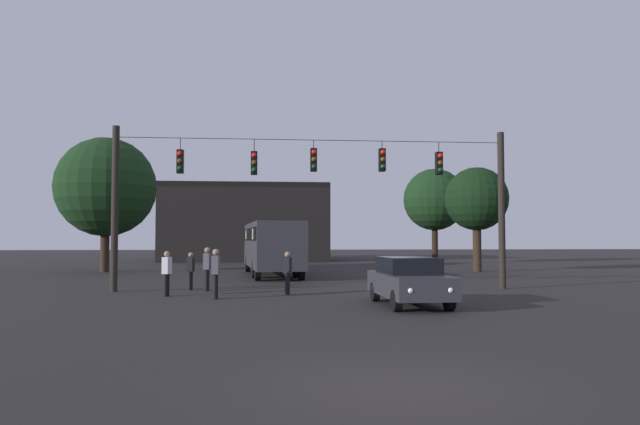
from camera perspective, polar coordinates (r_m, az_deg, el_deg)
ground_plane at (r=32.85m, az=-1.82°, el=-6.25°), size 168.00×168.00×0.00m
overhead_signal_span at (r=24.09m, az=-0.55°, el=1.90°), size 16.22×0.44×6.63m
city_bus at (r=33.96m, az=-4.75°, el=-2.97°), size 3.51×11.18×3.00m
car_near_right at (r=18.78m, az=8.66°, el=-6.52°), size 1.95×4.39×1.52m
pedestrian_crossing_left at (r=22.19m, az=-3.18°, el=-5.65°), size 0.34×0.42×1.62m
pedestrian_crossing_center at (r=24.78m, az=-12.47°, el=-5.39°), size 0.30×0.40×1.54m
pedestrian_crossing_right at (r=22.26m, az=-14.68°, el=-5.50°), size 0.33×0.41×1.65m
pedestrian_near_bus at (r=20.85m, az=-10.11°, el=-5.58°), size 0.28×0.38×1.74m
pedestrian_trailing at (r=24.10m, az=-10.92°, el=-5.14°), size 0.30×0.40×1.76m
corner_building at (r=59.20m, az=-7.15°, el=-1.08°), size 15.58×12.53×7.28m
tree_left_silhouette at (r=51.76m, az=11.07°, el=1.22°), size 5.36×5.36×8.20m
tree_behind_building at (r=39.09m, az=14.98°, el=1.24°), size 4.08×4.08×6.73m
tree_right_far at (r=39.83m, az=-20.11°, el=2.33°), size 6.32×6.32×8.58m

